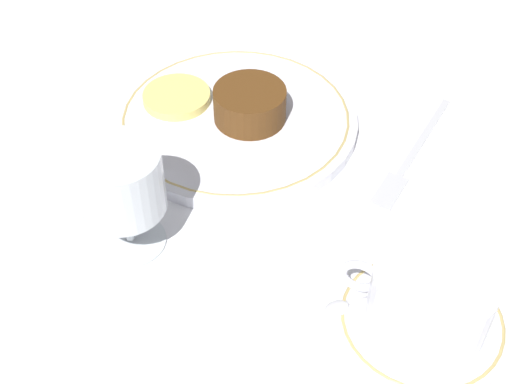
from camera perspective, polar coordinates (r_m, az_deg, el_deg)
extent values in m
plane|color=white|center=(0.73, -0.45, 2.19)|extent=(3.00, 3.00, 0.00)
cylinder|color=white|center=(0.78, -1.61, 5.73)|extent=(0.26, 0.26, 0.01)
torus|color=tan|center=(0.77, -1.62, 6.05)|extent=(0.25, 0.25, 0.00)
cylinder|color=white|center=(0.62, 13.07, -10.08)|extent=(0.15, 0.15, 0.01)
torus|color=tan|center=(0.61, 13.14, -9.86)|extent=(0.14, 0.14, 0.00)
cylinder|color=white|center=(0.59, 13.81, -8.27)|extent=(0.10, 0.10, 0.06)
cylinder|color=#331E0F|center=(0.59, 13.88, -8.04)|extent=(0.08, 0.08, 0.05)
torus|color=white|center=(0.59, 8.30, -6.68)|extent=(0.04, 0.01, 0.04)
cube|color=silver|center=(0.63, 10.65, -7.22)|extent=(0.06, 0.07, 0.00)
ellipsoid|color=silver|center=(0.60, 6.46, -9.24)|extent=(0.03, 0.03, 0.00)
cylinder|color=silver|center=(0.67, -9.96, -3.78)|extent=(0.07, 0.07, 0.01)
cylinder|color=silver|center=(0.65, -10.22, -2.38)|extent=(0.01, 0.01, 0.04)
cylinder|color=silver|center=(0.62, -10.83, 0.87)|extent=(0.08, 0.08, 0.06)
cylinder|color=maroon|center=(0.62, -10.68, 0.11)|extent=(0.07, 0.07, 0.03)
cube|color=silver|center=(0.79, 13.30, 4.41)|extent=(0.03, 0.14, 0.01)
cube|color=silver|center=(0.72, 10.62, 0.11)|extent=(0.03, 0.05, 0.01)
cylinder|color=#563314|center=(0.76, -0.50, 7.02)|extent=(0.08, 0.08, 0.04)
cylinder|color=#EFE075|center=(0.79, -6.36, 7.57)|extent=(0.07, 0.07, 0.01)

